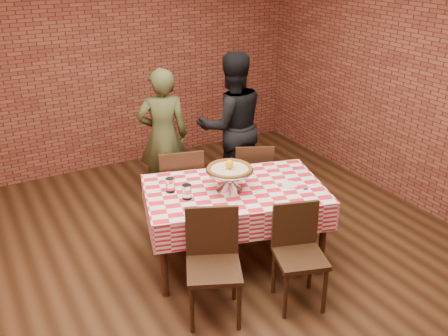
{
  "coord_description": "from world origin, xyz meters",
  "views": [
    {
      "loc": [
        -1.68,
        -3.23,
        2.81
      ],
      "look_at": [
        0.34,
        0.36,
        0.93
      ],
      "focal_mm": 40.25,
      "sensor_mm": 36.0,
      "label": 1
    }
  ],
  "objects": [
    {
      "name": "chair_near_left",
      "position": [
        -0.16,
        -0.36,
        0.45
      ],
      "size": [
        0.56,
        0.56,
        0.91
      ],
      "primitive_type": null,
      "rotation": [
        0.0,
        0.0,
        -0.43
      ],
      "color": "#3B2313",
      "rests_on": "ground"
    },
    {
      "name": "diner_black",
      "position": [
        1.08,
        1.5,
        0.85
      ],
      "size": [
        0.93,
        0.78,
        1.7
      ],
      "primitive_type": "imported",
      "rotation": [
        0.0,
        0.0,
        2.96
      ],
      "color": "black",
      "rests_on": "ground"
    },
    {
      "name": "condiment_caddy",
      "position": [
        0.51,
        0.55,
        0.83
      ],
      "size": [
        0.11,
        0.09,
        0.14
      ],
      "primitive_type": "cube",
      "rotation": [
        0.0,
        0.0,
        0.07
      ],
      "color": "silver",
      "rests_on": "tablecloth"
    },
    {
      "name": "table",
      "position": [
        0.39,
        0.25,
        0.38
      ],
      "size": [
        1.79,
        1.35,
        0.75
      ],
      "primitive_type": "cube",
      "rotation": [
        0.0,
        0.0,
        -0.28
      ],
      "color": "#3B2313",
      "rests_on": "ground"
    },
    {
      "name": "sweetener_packet_a",
      "position": [
        0.94,
        -0.08,
        0.76
      ],
      "size": [
        0.05,
        0.04,
        0.0
      ],
      "primitive_type": "cube",
      "rotation": [
        0.0,
        0.0,
        -0.14
      ],
      "color": "white",
      "rests_on": "tablecloth"
    },
    {
      "name": "tablecloth",
      "position": [
        0.39,
        0.25,
        0.62
      ],
      "size": [
        1.83,
        1.39,
        0.27
      ],
      "primitive_type": null,
      "rotation": [
        0.0,
        0.0,
        -0.28
      ],
      "color": "red",
      "rests_on": "table"
    },
    {
      "name": "chair_far_left",
      "position": [
        0.21,
        1.07,
        0.46
      ],
      "size": [
        0.54,
        0.54,
        0.92
      ],
      "primitive_type": null,
      "rotation": [
        0.0,
        0.0,
        2.88
      ],
      "color": "#3B2313",
      "rests_on": "ground"
    },
    {
      "name": "side_plate",
      "position": [
        0.86,
        0.06,
        0.76
      ],
      "size": [
        0.18,
        0.18,
        0.01
      ],
      "primitive_type": "cylinder",
      "rotation": [
        0.0,
        0.0,
        -0.28
      ],
      "color": "white",
      "rests_on": "tablecloth"
    },
    {
      "name": "pizza",
      "position": [
        0.34,
        0.26,
        0.96
      ],
      "size": [
        0.53,
        0.53,
        0.03
      ],
      "primitive_type": "cylinder",
      "rotation": [
        0.0,
        0.0,
        -0.39
      ],
      "color": "beige",
      "rests_on": "pizza_stand"
    },
    {
      "name": "chair_near_right",
      "position": [
        0.53,
        -0.57,
        0.43
      ],
      "size": [
        0.49,
        0.49,
        0.87
      ],
      "primitive_type": null,
      "rotation": [
        0.0,
        0.0,
        -0.32
      ],
      "color": "#3B2313",
      "rests_on": "ground"
    },
    {
      "name": "ground",
      "position": [
        0.0,
        0.0,
        0.0
      ],
      "size": [
        6.0,
        6.0,
        0.0
      ],
      "primitive_type": "plane",
      "color": "black",
      "rests_on": "ground"
    },
    {
      "name": "pizza_stand",
      "position": [
        0.34,
        0.26,
        0.85
      ],
      "size": [
        0.57,
        0.57,
        0.19
      ],
      "primitive_type": null,
      "rotation": [
        0.0,
        0.0,
        -0.39
      ],
      "color": "silver",
      "rests_on": "tablecloth"
    },
    {
      "name": "lemon",
      "position": [
        0.34,
        0.26,
        1.01
      ],
      "size": [
        0.09,
        0.09,
        0.09
      ],
      "primitive_type": "ellipsoid",
      "rotation": [
        0.0,
        0.0,
        -0.39
      ],
      "color": "yellow",
      "rests_on": "pizza"
    },
    {
      "name": "diner_olive",
      "position": [
        0.32,
        1.72,
        0.78
      ],
      "size": [
        0.66,
        0.52,
        1.57
      ],
      "primitive_type": "imported",
      "rotation": [
        0.0,
        0.0,
        2.85
      ],
      "color": "#434826",
      "rests_on": "ground"
    },
    {
      "name": "water_glass_right",
      "position": [
        -0.14,
        0.47,
        0.82
      ],
      "size": [
        0.1,
        0.1,
        0.13
      ],
      "primitive_type": "cylinder",
      "rotation": [
        0.0,
        0.0,
        -0.28
      ],
      "color": "white",
      "rests_on": "tablecloth"
    },
    {
      "name": "water_glass_left",
      "position": [
        -0.07,
        0.29,
        0.82
      ],
      "size": [
        0.1,
        0.1,
        0.13
      ],
      "primitive_type": "cylinder",
      "rotation": [
        0.0,
        0.0,
        -0.28
      ],
      "color": "white",
      "rests_on": "tablecloth"
    },
    {
      "name": "sweetener_packet_b",
      "position": [
        0.93,
        -0.08,
        0.76
      ],
      "size": [
        0.06,
        0.04,
        0.0
      ],
      "primitive_type": "cube",
      "rotation": [
        0.0,
        0.0,
        -0.19
      ],
      "color": "white",
      "rests_on": "tablecloth"
    },
    {
      "name": "back_wall",
      "position": [
        0.0,
        3.0,
        1.45
      ],
      "size": [
        5.5,
        0.0,
        5.5
      ],
      "primitive_type": "plane",
      "rotation": [
        1.57,
        0.0,
        0.0
      ],
      "color": "brown",
      "rests_on": "ground"
    },
    {
      "name": "chair_far_right",
      "position": [
        1.0,
        0.91,
        0.44
      ],
      "size": [
        0.53,
        0.53,
        0.88
      ],
      "primitive_type": null,
      "rotation": [
        0.0,
        0.0,
        2.7
      ],
      "color": "#3B2313",
      "rests_on": "ground"
    }
  ]
}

